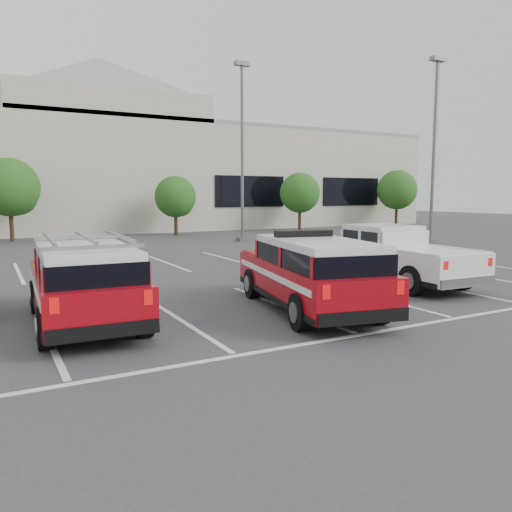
# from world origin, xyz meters

# --- Properties ---
(ground) EXTENTS (120.00, 120.00, 0.00)m
(ground) POSITION_xyz_m (0.00, 0.00, 0.00)
(ground) COLOR #363639
(ground) RESTS_ON ground
(stall_markings) EXTENTS (23.00, 15.00, 0.01)m
(stall_markings) POSITION_xyz_m (0.00, 4.50, 0.01)
(stall_markings) COLOR silver
(stall_markings) RESTS_ON ground
(convention_building) EXTENTS (60.00, 16.99, 13.20)m
(convention_building) POSITION_xyz_m (0.18, 31.86, 4.72)
(convention_building) COLOR beige
(convention_building) RESTS_ON ground
(tree_mid_left) EXTENTS (3.37, 3.37, 4.85)m
(tree_mid_left) POSITION_xyz_m (-4.91, 22.05, 3.04)
(tree_mid_left) COLOR #3F2B19
(tree_mid_left) RESTS_ON ground
(tree_mid_right) EXTENTS (2.77, 2.77, 3.99)m
(tree_mid_right) POSITION_xyz_m (5.09, 22.05, 2.50)
(tree_mid_right) COLOR #3F2B19
(tree_mid_right) RESTS_ON ground
(tree_right) EXTENTS (3.07, 3.07, 4.42)m
(tree_right) POSITION_xyz_m (15.09, 22.05, 2.77)
(tree_right) COLOR #3F2B19
(tree_right) RESTS_ON ground
(tree_far_right) EXTENTS (3.37, 3.37, 4.85)m
(tree_far_right) POSITION_xyz_m (25.09, 22.05, 3.04)
(tree_far_right) COLOR #3F2B19
(tree_far_right) RESTS_ON ground
(light_pole_mid) EXTENTS (0.90, 0.60, 10.24)m
(light_pole_mid) POSITION_xyz_m (7.00, 16.00, 5.19)
(light_pole_mid) COLOR #59595E
(light_pole_mid) RESTS_ON ground
(light_pole_right) EXTENTS (0.90, 0.60, 10.24)m
(light_pole_right) POSITION_xyz_m (16.00, 10.00, 5.19)
(light_pole_right) COLOR #59595E
(light_pole_right) RESTS_ON ground
(fire_chief_suv) EXTENTS (2.97, 5.60, 1.87)m
(fire_chief_suv) POSITION_xyz_m (0.33, -0.64, 0.76)
(fire_chief_suv) COLOR #970710
(fire_chief_suv) RESTS_ON ground
(white_pickup) EXTENTS (2.29, 5.87, 1.77)m
(white_pickup) POSITION_xyz_m (4.77, 1.32, 0.71)
(white_pickup) COLOR silver
(white_pickup) RESTS_ON ground
(ladder_suv) EXTENTS (2.11, 4.93, 1.91)m
(ladder_suv) POSITION_xyz_m (-4.57, 0.52, 0.77)
(ladder_suv) COLOR #970710
(ladder_suv) RESTS_ON ground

